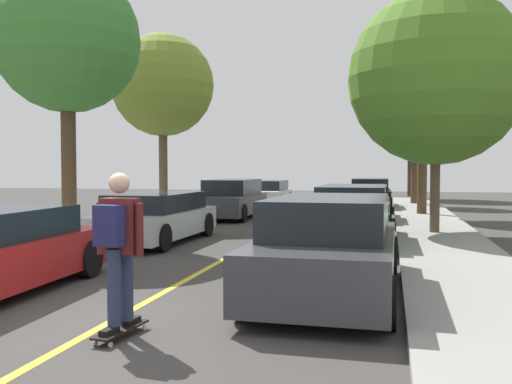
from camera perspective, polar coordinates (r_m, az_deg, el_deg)
name	(u,v)px	position (r m, az deg, el deg)	size (l,w,h in m)	color
ground	(99,328)	(7.06, -15.54, -13.08)	(80.00, 80.00, 0.00)	#3D3A38
center_line	(206,269)	(10.65, -5.01, -7.70)	(0.12, 39.20, 0.01)	gold
parked_car_left_near	(155,217)	(14.51, -10.10, -2.52)	(1.95, 4.44, 1.24)	#B7B7BC
parked_car_left_far	(232,199)	(21.23, -2.43, -0.69)	(1.92, 4.71, 1.44)	#38383D
parked_car_left_farthest	(268,194)	(27.48, 1.21, -0.15)	(1.87, 4.13, 1.26)	white
parked_car_right_nearest	(329,248)	(8.38, 7.39, -5.57)	(1.98, 4.51, 1.45)	#38383D
parked_car_right_near	(353,216)	(13.87, 9.76, -2.37)	(1.81, 4.42, 1.45)	#196066
parked_car_right_far	(364,204)	(19.66, 10.81, -1.22)	(1.84, 4.13, 1.28)	#38383D
parked_car_right_farthest	(370,194)	(25.93, 11.42, -0.22)	(1.93, 4.71, 1.40)	black
street_tree_left_nearest	(67,41)	(15.19, -18.49, 14.23)	(3.60, 3.60, 6.70)	#4C3823
street_tree_left_near	(163,86)	(20.46, -9.38, 10.52)	(3.59, 3.59, 6.43)	brown
street_tree_right_nearest	(436,78)	(16.19, 17.71, 10.90)	(4.70, 4.70, 6.50)	brown
street_tree_right_near	(423,78)	(22.60, 16.49, 10.99)	(3.37, 3.37, 6.86)	#4C3823
street_tree_right_far	(415,123)	(28.90, 15.75, 6.70)	(3.11, 3.11, 5.51)	#4C3823
street_tree_right_farthest	(411,112)	(35.61, 15.31, 7.77)	(4.74, 4.74, 7.46)	#3D2D1E
skateboard	(121,330)	(6.61, -13.45, -13.34)	(0.31, 0.86, 0.10)	black
skateboarder	(118,241)	(6.39, -13.71, -4.79)	(0.59, 0.71, 1.72)	black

